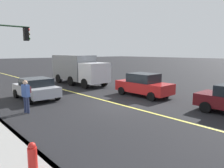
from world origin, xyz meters
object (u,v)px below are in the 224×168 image
Objects in this scene: car_silver at (36,88)px; fire_hydrant at (33,160)px; car_red at (144,85)px; truck_gray at (78,69)px; pedestrian_with_backpack at (26,94)px.

car_silver is 4.09× the size of fire_hydrant.
truck_gray is (8.10, 0.35, 0.71)m from car_red.
pedestrian_with_backpack is at bearing -19.02° from fire_hydrant.
pedestrian_with_backpack reaches higher than car_silver.
pedestrian_with_backpack is 6.30m from fire_hydrant.
pedestrian_with_backpack is at bearing 149.52° from car_silver.
fire_hydrant is (-5.94, 2.05, -0.56)m from pedestrian_with_backpack.
car_silver is 0.56× the size of truck_gray.
fire_hydrant is (-12.63, 9.64, -1.08)m from truck_gray.
truck_gray is (3.77, -5.87, 0.80)m from car_silver.
fire_hydrant is at bearing 160.98° from pedestrian_with_backpack.
car_red is at bearing -100.06° from pedestrian_with_backpack.
car_silver is at bearing -30.48° from pedestrian_with_backpack.
car_silver is at bearing 55.14° from car_red.
truck_gray reaches higher than pedestrian_with_backpack.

